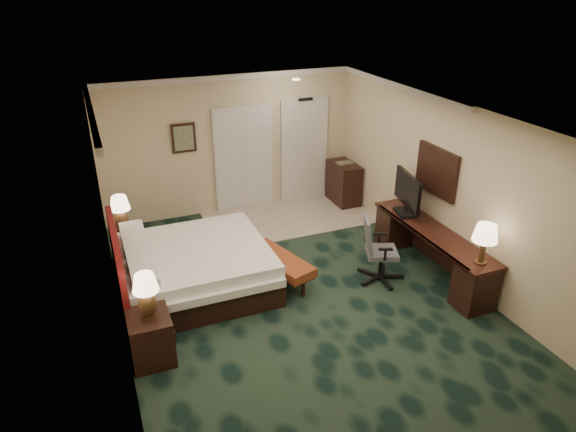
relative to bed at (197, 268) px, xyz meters
name	(u,v)px	position (x,y,z in m)	size (l,w,h in m)	color
floor	(308,308)	(1.34, -1.13, -0.34)	(5.00, 7.50, 0.00)	black
ceiling	(312,125)	(1.34, -1.13, 2.36)	(5.00, 7.50, 0.00)	silver
wall_back	(230,145)	(1.34, 2.62, 1.01)	(5.00, 0.00, 2.70)	beige
wall_left	(114,260)	(-1.16, -1.13, 1.01)	(0.00, 7.50, 2.70)	beige
wall_right	(462,196)	(3.84, -1.13, 1.01)	(0.00, 7.50, 2.70)	beige
crown_molding	(311,129)	(1.34, -1.13, 2.31)	(5.00, 7.50, 0.10)	silver
tile_patch	(290,217)	(2.24, 1.77, -0.33)	(3.20, 1.70, 0.01)	beige
headboard	(118,266)	(-1.10, -0.13, 0.36)	(0.12, 2.00, 1.40)	#45090F
entry_door	(304,151)	(2.89, 2.59, 0.71)	(1.02, 0.06, 2.18)	silver
closet_doors	(244,159)	(1.59, 2.58, 0.71)	(1.20, 0.06, 2.10)	beige
wall_art	(184,138)	(0.44, 2.58, 1.26)	(0.45, 0.06, 0.55)	#4B5C56
wall_mirror	(437,171)	(3.80, -0.53, 1.21)	(0.05, 0.95, 0.75)	white
bed	(197,268)	(0.00, 0.00, 0.00)	(2.12, 1.97, 0.67)	white
nightstand_near	(151,338)	(-0.89, -1.37, -0.02)	(0.51, 0.58, 0.63)	black
nightstand_far	(129,248)	(-0.88, 1.08, -0.01)	(0.52, 0.59, 0.65)	black
lamp_near	(147,296)	(-0.87, -1.37, 0.59)	(0.31, 0.31, 0.59)	#33220D
lamp_far	(121,214)	(-0.92, 1.08, 0.61)	(0.31, 0.31, 0.59)	#33220D
bed_bench	(280,269)	(1.23, -0.29, -0.12)	(0.44, 1.26, 0.43)	maroon
desk	(431,252)	(3.54, -0.95, 0.04)	(0.56, 2.58, 0.74)	black
tv	(407,194)	(3.48, -0.26, 0.76)	(0.08, 0.90, 0.70)	black
desk_lamp	(484,244)	(3.54, -2.01, 0.71)	(0.34, 0.34, 0.60)	#33220D
desk_chair	(382,250)	(2.71, -0.84, 0.19)	(0.61, 0.58, 1.05)	#4B4A4E
minibar	(343,183)	(3.57, 2.07, 0.09)	(0.45, 0.80, 0.85)	black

